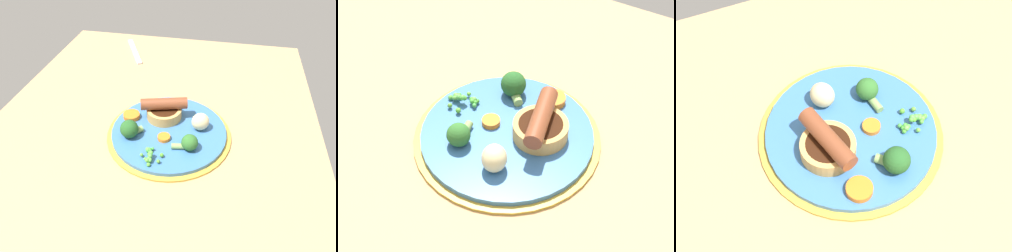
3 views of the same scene
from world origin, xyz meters
TOP-DOWN VIEW (x-y plane):
  - dining_table at (0.00, 0.00)cm, footprint 110.00×80.00cm
  - dinner_plate at (-2.09, 4.62)cm, footprint 28.83×28.83cm
  - sausage_pudding at (-6.71, 2.52)cm, footprint 8.44×11.29cm
  - pea_pile at (7.43, 2.48)cm, footprint 5.24×4.98cm
  - broccoli_floret_near at (1.50, -3.59)cm, footprint 4.84×4.87cm
  - broccoli_floret_far at (3.06, 9.90)cm, footprint 3.65×5.76cm
  - potato_chunk_0 at (-4.07, 11.57)cm, footprint 5.11×5.31cm
  - carrot_slice_1 at (-4.96, -5.23)cm, footprint 5.61×5.61cm
  - carrot_slice_2 at (1.11, 4.10)cm, footprint 2.89×2.89cm

SIDE VIEW (x-z plane):
  - dining_table at x=0.00cm, z-range 0.00..3.00cm
  - dinner_plate at x=-2.09cm, z-range 2.87..4.27cm
  - carrot_slice_2 at x=1.11cm, z-range 4.40..5.26cm
  - carrot_slice_1 at x=-4.96cm, z-range 4.40..5.50cm
  - pea_pile at x=7.43cm, z-range 4.36..6.28cm
  - broccoli_floret_far at x=3.06cm, z-range 4.30..7.94cm
  - broccoli_floret_near at x=1.50cm, z-range 4.33..8.48cm
  - potato_chunk_0 at x=-4.07cm, z-range 4.40..8.52cm
  - sausage_pudding at x=-6.71cm, z-range 3.87..9.19cm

